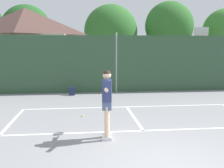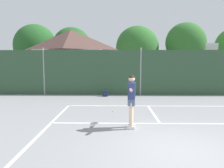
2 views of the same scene
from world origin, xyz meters
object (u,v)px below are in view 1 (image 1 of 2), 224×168
object	(u,v)px
basketball_hoop	(200,48)
tennis_player	(107,98)
tennis_ball	(83,116)
backpack_navy	(72,91)

from	to	relation	value
basketball_hoop	tennis_player	bearing A→B (deg)	-126.64
basketball_hoop	tennis_player	xyz separation A→B (m)	(-6.43, -8.64, -1.20)
tennis_player	tennis_ball	distance (m)	2.60
tennis_player	tennis_ball	bearing A→B (deg)	106.34
tennis_ball	backpack_navy	bearing A→B (deg)	97.70
tennis_player	backpack_navy	bearing A→B (deg)	100.85
tennis_ball	backpack_navy	size ratio (longest dim) A/B	0.14
tennis_ball	backpack_navy	world-z (taller)	backpack_navy
basketball_hoop	tennis_ball	size ratio (longest dim) A/B	53.79
basketball_hoop	backpack_navy	bearing A→B (deg)	-163.37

